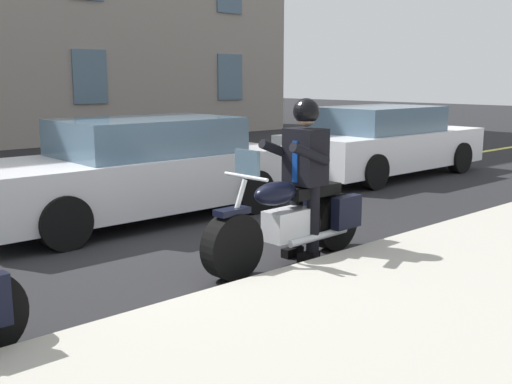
# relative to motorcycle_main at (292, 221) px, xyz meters

# --- Properties ---
(ground_plane) EXTENTS (80.00, 80.00, 0.00)m
(ground_plane) POSITION_rel_motorcycle_main_xyz_m (0.77, -1.58, -0.45)
(ground_plane) COLOR black
(lane_center_stripe) EXTENTS (60.00, 0.16, 0.01)m
(lane_center_stripe) POSITION_rel_motorcycle_main_xyz_m (0.77, -3.58, -0.45)
(lane_center_stripe) COLOR #E5DB4C
(lane_center_stripe) RESTS_ON ground_plane
(motorcycle_main) EXTENTS (2.22, 0.63, 1.26)m
(motorcycle_main) POSITION_rel_motorcycle_main_xyz_m (0.00, 0.00, 0.00)
(motorcycle_main) COLOR black
(motorcycle_main) RESTS_ON ground_plane
(rider_main) EXTENTS (0.63, 0.56, 1.74)m
(rider_main) POSITION_rel_motorcycle_main_xyz_m (-0.19, -0.01, 0.58)
(rider_main) COLOR black
(rider_main) RESTS_ON ground_plane
(car_silver) EXTENTS (4.60, 1.92, 1.40)m
(car_silver) POSITION_rel_motorcycle_main_xyz_m (-5.53, -2.92, 0.24)
(car_silver) COLOR white
(car_silver) RESTS_ON ground_plane
(car_dark) EXTENTS (4.60, 1.92, 1.40)m
(car_dark) POSITION_rel_motorcycle_main_xyz_m (0.12, -2.91, 0.24)
(car_dark) COLOR silver
(car_dark) RESTS_ON ground_plane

